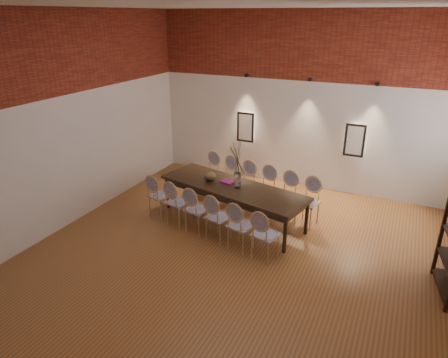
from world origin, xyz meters
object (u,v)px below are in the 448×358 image
at_px(chair_far_c, 244,184).
at_px(chair_far_d, 264,190).
at_px(chair_near_e, 241,225).
at_px(vase, 237,180).
at_px(book, 227,182).
at_px(dining_table, 232,203).
at_px(chair_near_b, 178,202).
at_px(chair_far_b, 226,178).
at_px(chair_far_a, 209,173).
at_px(chair_near_a, 160,195).
at_px(bowl, 210,176).
at_px(chair_far_e, 285,196).
at_px(chair_near_f, 266,234).
at_px(chair_near_c, 198,209).
at_px(chair_far_f, 308,203).
at_px(chair_near_d, 218,217).

xyz_separation_m(chair_far_c, chair_far_d, (0.49, -0.11, 0.00)).
bearing_deg(chair_near_e, chair_far_c, 123.35).
height_order(chair_near_e, vase, vase).
bearing_deg(chair_far_d, book, 57.74).
height_order(dining_table, chair_near_b, chair_near_b).
bearing_deg(chair_far_b, chair_far_a, 0.00).
relative_size(chair_near_a, chair_far_d, 1.00).
height_order(chair_near_a, bowl, chair_near_a).
height_order(chair_near_b, chair_far_e, same).
height_order(chair_near_b, chair_far_d, same).
distance_m(chair_near_a, chair_near_e, 2.02).
height_order(chair_near_b, chair_near_f, same).
distance_m(chair_near_c, chair_far_f, 2.15).
relative_size(chair_near_a, chair_far_f, 1.00).
xyz_separation_m(chair_near_e, chair_far_a, (-1.63, 1.94, 0.00)).
height_order(chair_far_f, bowl, chair_far_f).
relative_size(dining_table, chair_far_f, 3.22).
height_order(chair_near_b, chair_near_c, same).
xyz_separation_m(chair_near_d, vase, (0.03, 0.78, 0.43)).
bearing_deg(chair_near_c, chair_far_e, 56.65).
distance_m(dining_table, chair_far_d, 0.81).
bearing_deg(chair_near_d, chair_far_a, 134.63).
xyz_separation_m(dining_table, chair_far_f, (1.40, 0.47, 0.09)).
bearing_deg(chair_far_e, chair_far_c, 0.00).
distance_m(chair_far_d, chair_far_e, 0.50).
height_order(chair_far_b, chair_far_e, same).
bearing_deg(chair_far_a, chair_near_c, 123.35).
bearing_deg(chair_near_a, book, 37.99).
distance_m(chair_near_f, chair_far_a, 2.95).
bearing_deg(vase, chair_far_f, 21.07).
relative_size(chair_near_c, chair_far_d, 1.00).
bearing_deg(chair_far_c, chair_far_b, -0.00).
distance_m(chair_far_a, book, 1.31).
relative_size(chair_near_a, chair_far_c, 1.00).
relative_size(chair_far_e, bowl, 3.92).
xyz_separation_m(chair_near_b, chair_far_c, (0.83, 1.38, 0.00)).
xyz_separation_m(chair_near_b, chair_near_f, (1.97, -0.44, 0.00)).
bearing_deg(bowl, chair_near_d, -55.05).
xyz_separation_m(dining_table, chair_near_f, (1.06, -1.02, 0.09)).
xyz_separation_m(chair_near_d, bowl, (-0.61, 0.87, 0.37)).
relative_size(chair_near_d, chair_near_f, 1.00).
bearing_deg(book, chair_near_e, -54.39).
relative_size(chair_near_d, vase, 3.13).
bearing_deg(chair_far_f, bowl, 24.48).
distance_m(chair_near_e, book, 1.30).
relative_size(chair_near_a, chair_far_e, 1.00).
bearing_deg(bowl, chair_far_b, 92.71).
distance_m(dining_table, chair_far_c, 0.81).
xyz_separation_m(chair_near_c, chair_far_b, (-0.16, 1.61, 0.00)).
distance_m(dining_table, chair_near_d, 0.81).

